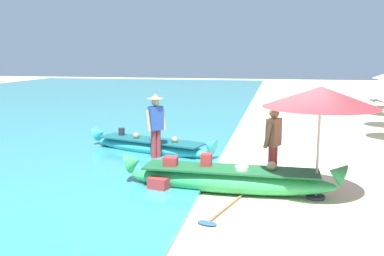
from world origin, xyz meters
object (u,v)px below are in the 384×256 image
person_tourist_customer (273,142)px  cooler_box (160,185)px  person_vendor_hatted (156,123)px  boat_green_foreground (229,179)px  boat_cyan_midground (151,146)px  paddle (220,212)px  patio_umbrella_large (321,97)px

person_tourist_customer → cooler_box: (-2.29, -1.03, -0.81)m
person_vendor_hatted → boat_green_foreground: bearing=-45.3°
boat_cyan_midground → person_tourist_customer: 4.18m
boat_cyan_midground → paddle: size_ratio=2.33×
boat_green_foreground → boat_cyan_midground: (-2.59, 2.97, -0.04)m
boat_green_foreground → person_tourist_customer: person_tourist_customer is taller
person_tourist_customer → patio_umbrella_large: 1.58m
person_vendor_hatted → person_tourist_customer: bearing=-26.1°
patio_umbrella_large → cooler_box: bearing=-175.4°
boat_green_foreground → person_vendor_hatted: person_vendor_hatted is taller
patio_umbrella_large → boat_green_foreground: bearing=178.7°
person_vendor_hatted → cooler_box: person_vendor_hatted is taller
boat_cyan_midground → cooler_box: size_ratio=9.94×
boat_cyan_midground → patio_umbrella_large: (4.34, -3.00, 1.79)m
boat_cyan_midground → patio_umbrella_large: size_ratio=1.83×
boat_cyan_midground → patio_umbrella_large: bearing=-34.7°
patio_umbrella_large → cooler_box: (-3.17, -0.25, -1.87)m
boat_cyan_midground → person_tourist_customer: size_ratio=2.40×
boat_green_foreground → person_tourist_customer: 1.33m
paddle → person_vendor_hatted: bearing=122.3°
boat_cyan_midground → paddle: bearing=-58.6°
boat_green_foreground → boat_cyan_midground: bearing=131.2°
boat_cyan_midground → cooler_box: boat_cyan_midground is taller
cooler_box → patio_umbrella_large: bearing=19.7°
person_vendor_hatted → paddle: bearing=-57.7°
boat_green_foreground → cooler_box: (-1.42, -0.29, -0.13)m
cooler_box → person_vendor_hatted: bearing=122.7°
boat_green_foreground → person_tourist_customer: (0.87, 0.74, 0.68)m
boat_green_foreground → patio_umbrella_large: bearing=-1.3°
patio_umbrella_large → paddle: (-1.76, -1.21, -2.01)m
patio_umbrella_large → person_tourist_customer: bearing=138.4°
boat_cyan_midground → person_vendor_hatted: 1.13m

